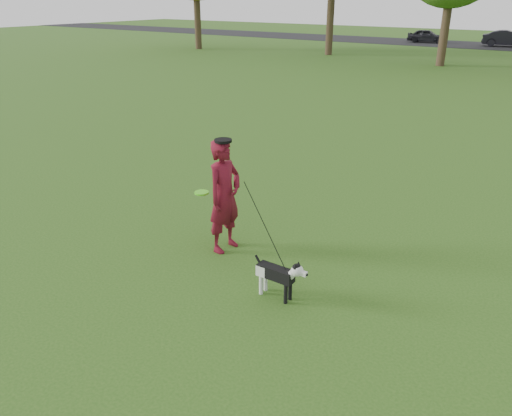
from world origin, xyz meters
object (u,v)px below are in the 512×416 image
Objects in this scene: man at (225,196)px; car_left at (427,36)px; dog at (280,273)px; car_mid at (508,39)px.

man is 0.57× the size of car_left.
car_left is at bearing 15.41° from man.
man is at bearing -175.37° from car_left.
car_mid is (-4.21, 40.26, 0.24)m from dog.
car_left reaches higher than dog.
man is 39.61m from car_mid.
man is 0.49× the size of car_mid.
dog is 0.26× the size of car_left.
car_left is 0.86× the size of car_mid.
car_mid is (6.34, 0.00, 0.07)m from car_left.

